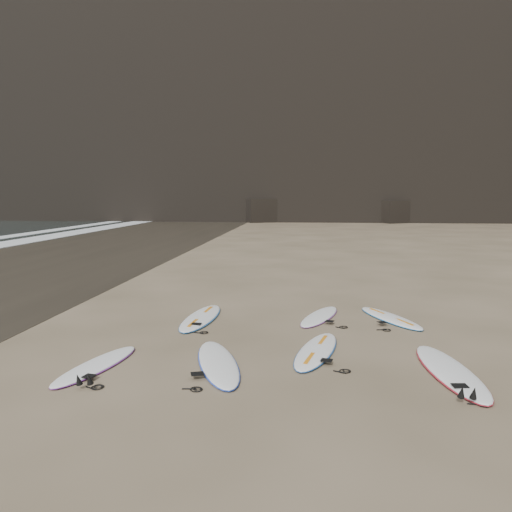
% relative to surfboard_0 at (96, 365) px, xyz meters
% --- Properties ---
extents(ground, '(240.00, 240.00, 0.00)m').
position_rel_surfboard_0_xyz_m(ground, '(4.52, 0.77, -0.04)').
color(ground, '#897559').
rests_on(ground, ground).
extents(wet_sand, '(12.00, 200.00, 0.01)m').
position_rel_surfboard_0_xyz_m(wet_sand, '(-8.48, 10.77, -0.04)').
color(wet_sand, '#383026').
rests_on(wet_sand, ground).
extents(surfboard_0, '(1.02, 2.27, 0.08)m').
position_rel_surfboard_0_xyz_m(surfboard_0, '(0.00, 0.00, 0.00)').
color(surfboard_0, white).
rests_on(surfboard_0, ground).
extents(surfboard_1, '(1.35, 2.61, 0.09)m').
position_rel_surfboard_0_xyz_m(surfboard_1, '(2.04, 0.31, 0.01)').
color(surfboard_1, white).
rests_on(surfboard_1, ground).
extents(surfboard_2, '(1.14, 2.50, 0.09)m').
position_rel_surfboard_0_xyz_m(surfboard_2, '(3.75, 1.16, 0.00)').
color(surfboard_2, white).
rests_on(surfboard_2, ground).
extents(surfboard_3, '(0.91, 2.78, 0.10)m').
position_rel_surfboard_0_xyz_m(surfboard_3, '(5.91, 0.27, 0.01)').
color(surfboard_3, white).
rests_on(surfboard_3, ground).
extents(surfboard_5, '(0.82, 2.69, 0.10)m').
position_rel_surfboard_0_xyz_m(surfboard_5, '(1.10, 3.41, 0.01)').
color(surfboard_5, white).
rests_on(surfboard_5, ground).
extents(surfboard_6, '(1.25, 2.29, 0.08)m').
position_rel_surfboard_0_xyz_m(surfboard_6, '(3.88, 3.83, 0.00)').
color(surfboard_6, white).
rests_on(surfboard_6, ground).
extents(surfboard_7, '(1.49, 2.36, 0.08)m').
position_rel_surfboard_0_xyz_m(surfboard_7, '(5.54, 3.83, 0.00)').
color(surfboard_7, white).
rests_on(surfboard_7, ground).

